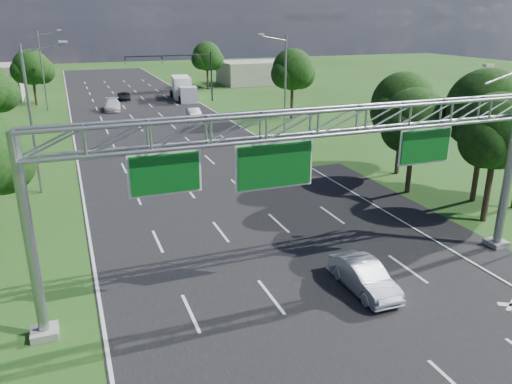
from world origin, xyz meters
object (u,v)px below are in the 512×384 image
traffic_signal (187,66)px  box_truck (183,89)px  silver_sedan (364,277)px  sign_gantry (315,137)px

traffic_signal → box_truck: 4.64m
traffic_signal → silver_sedan: bearing=-95.4°
traffic_signal → silver_sedan: 54.86m
silver_sedan → box_truck: size_ratio=0.47×
traffic_signal → silver_sedan: size_ratio=2.96×
sign_gantry → silver_sedan: 6.67m
silver_sedan → box_truck: bearing=85.2°
sign_gantry → traffic_signal: bearing=82.3°
sign_gantry → box_truck: 56.61m
sign_gantry → box_truck: sign_gantry is taller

